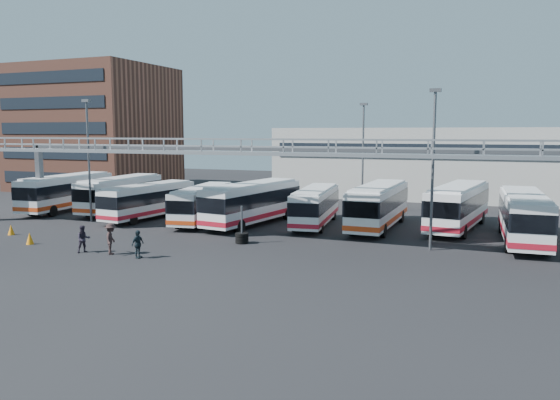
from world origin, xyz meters
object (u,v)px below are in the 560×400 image
at_px(bus_6, 379,204).
at_px(cone_right, 30,238).
at_px(bus_2, 149,200).
at_px(bus_4, 253,201).
at_px(light_pole_left, 89,154).
at_px(bus_1, 121,193).
at_px(bus_5, 315,205).
at_px(pedestrian_b, 83,239).
at_px(bus_7, 458,205).
at_px(pedestrian_c, 111,239).
at_px(light_pole_mid, 433,161).
at_px(bus_8, 524,215).
at_px(bus_3, 203,203).
at_px(cone_left, 11,230).
at_px(bus_0, 67,191).
at_px(pedestrian_d, 138,244).
at_px(light_pole_back, 363,151).
at_px(tire_stack, 242,237).

relative_size(bus_6, cone_right, 14.26).
bearing_deg(bus_2, bus_4, 9.24).
height_order(light_pole_left, bus_1, light_pole_left).
height_order(light_pole_left, bus_5, light_pole_left).
bearing_deg(bus_6, pedestrian_b, -134.23).
bearing_deg(bus_7, bus_5, -159.83).
height_order(bus_7, pedestrian_b, bus_7).
distance_m(bus_5, pedestrian_c, 16.95).
bearing_deg(bus_5, bus_4, -171.19).
bearing_deg(bus_7, light_pole_mid, -89.54).
bearing_deg(bus_8, bus_3, 178.59).
distance_m(bus_4, pedestrian_b, 14.58).
relative_size(bus_6, cone_left, 14.97).
relative_size(light_pole_left, pedestrian_c, 5.21).
xyz_separation_m(bus_0, pedestrian_d, (18.55, -14.14, -1.05)).
bearing_deg(pedestrian_d, pedestrian_c, 88.74).
relative_size(light_pole_left, cone_left, 13.37).
height_order(bus_7, pedestrian_d, bus_7).
bearing_deg(light_pole_back, bus_0, -160.01).
xyz_separation_m(bus_4, tire_stack, (2.44, -7.15, -1.48)).
xyz_separation_m(bus_5, pedestrian_c, (-8.45, -14.68, -0.71)).
height_order(light_pole_back, bus_5, light_pole_back).
bearing_deg(tire_stack, bus_8, 21.94).
relative_size(light_pole_mid, tire_stack, 3.98).
relative_size(pedestrian_d, tire_stack, 0.66).
bearing_deg(cone_right, bus_1, 104.92).
relative_size(light_pole_left, pedestrian_d, 6.01).
relative_size(light_pole_mid, cone_right, 12.73).
relative_size(bus_1, bus_4, 0.95).
bearing_deg(bus_3, bus_4, -1.72).
bearing_deg(tire_stack, pedestrian_d, -121.51).
height_order(light_pole_back, bus_8, light_pole_back).
relative_size(bus_4, bus_7, 0.99).
relative_size(light_pole_back, bus_5, 0.99).
xyz_separation_m(bus_1, bus_3, (10.32, -2.50, -0.16)).
distance_m(bus_4, cone_right, 16.73).
bearing_deg(bus_0, cone_left, -70.74).
xyz_separation_m(bus_4, cone_right, (-10.71, -12.77, -1.51)).
bearing_deg(light_pole_mid, light_pole_left, 177.95).
height_order(bus_1, cone_right, bus_1).
bearing_deg(bus_6, light_pole_mid, -54.10).
height_order(bus_1, bus_2, bus_1).
bearing_deg(bus_6, bus_7, 17.56).
distance_m(bus_7, pedestrian_b, 27.39).
height_order(bus_3, tire_stack, bus_3).
bearing_deg(bus_4, bus_5, 24.54).
relative_size(bus_1, bus_5, 1.08).
distance_m(light_pole_left, bus_1, 6.91).
bearing_deg(bus_8, bus_2, 178.45).
xyz_separation_m(pedestrian_c, tire_stack, (6.01, 6.08, -0.55)).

